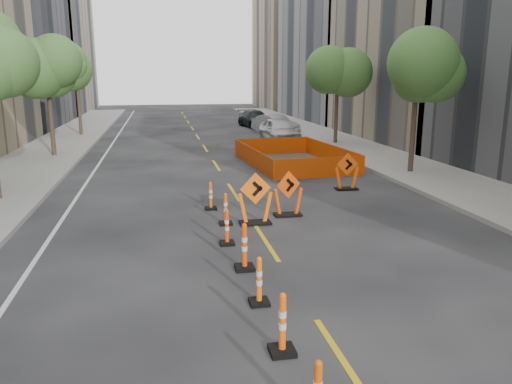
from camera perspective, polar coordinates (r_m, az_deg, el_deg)
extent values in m
plane|color=black|center=(9.95, 6.05, -13.07)|extent=(140.00, 140.00, 0.00)
cube|color=gray|center=(24.00, 18.46, 2.16)|extent=(4.00, 90.00, 0.15)
cube|color=gray|center=(65.93, -24.52, 16.96)|extent=(12.00, 20.00, 20.00)
cube|color=gray|center=(37.92, 21.30, 16.30)|extent=(12.00, 16.00, 14.00)
cube|color=gray|center=(52.84, 11.70, 19.05)|extent=(12.00, 18.00, 20.00)
cube|color=tan|center=(70.03, 5.67, 16.11)|extent=(12.00, 14.00, 16.00)
cylinder|color=#382B1E|center=(29.22, -22.28, 6.70)|extent=(0.24, 0.24, 3.15)
sphere|color=#437833|center=(29.08, -22.80, 12.53)|extent=(2.80, 2.80, 2.80)
cylinder|color=#382B1E|center=(39.04, -19.50, 8.33)|extent=(0.24, 0.24, 3.15)
sphere|color=#437833|center=(38.94, -19.84, 12.69)|extent=(2.80, 2.80, 2.80)
cylinder|color=#382B1E|center=(23.48, 17.44, 5.72)|extent=(0.24, 0.24, 3.15)
sphere|color=#437833|center=(23.32, 17.96, 12.98)|extent=(2.80, 2.80, 2.80)
cylinder|color=#382B1E|center=(32.59, 9.13, 8.09)|extent=(0.24, 0.24, 3.15)
sphere|color=#437833|center=(32.46, 9.32, 13.32)|extent=(2.80, 2.80, 2.80)
imported|color=silver|center=(33.28, 2.71, 7.05)|extent=(2.15, 4.94, 1.66)
imported|color=#9A9A9F|center=(38.55, 2.23, 7.74)|extent=(3.20, 4.60, 1.44)
imported|color=black|center=(43.52, -0.09, 8.36)|extent=(2.74, 5.12, 1.41)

